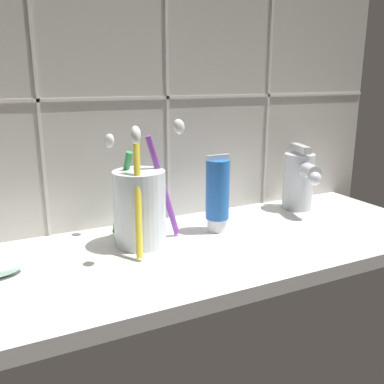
{
  "coord_description": "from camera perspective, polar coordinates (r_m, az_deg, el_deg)",
  "views": [
    {
      "loc": [
        -25.8,
        -51.26,
        25.43
      ],
      "look_at": [
        0.49,
        1.71,
        9.59
      ],
      "focal_mm": 40.0,
      "sensor_mm": 36.0,
      "label": 1
    }
  ],
  "objects": [
    {
      "name": "sink_faucet",
      "position": [
        0.8,
        14.17,
        1.66
      ],
      "size": [
        5.8,
        10.36,
        11.77
      ],
      "rotation": [
        0.0,
        0.0,
        -1.86
      ],
      "color": "silver",
      "rests_on": "sink_counter"
    },
    {
      "name": "sink_counter",
      "position": [
        0.62,
        0.3,
        -8.06
      ],
      "size": [
        79.71,
        28.45,
        2.0
      ],
      "primitive_type": "cube",
      "color": "white",
      "rests_on": "ground"
    },
    {
      "name": "toothbrush_cup",
      "position": [
        0.61,
        -6.95,
        -1.83
      ],
      "size": [
        11.22,
        14.5,
        18.04
      ],
      "color": "silver",
      "rests_on": "sink_counter"
    },
    {
      "name": "tile_wall_backsplash",
      "position": [
        0.71,
        -5.21,
        18.16
      ],
      "size": [
        89.71,
        1.72,
        58.79
      ],
      "color": "#B7B2A8",
      "rests_on": "ground"
    },
    {
      "name": "toothpaste_tube",
      "position": [
        0.66,
        3.42,
        -0.28
      ],
      "size": [
        3.88,
        3.69,
        12.15
      ],
      "color": "white",
      "rests_on": "sink_counter"
    }
  ]
}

